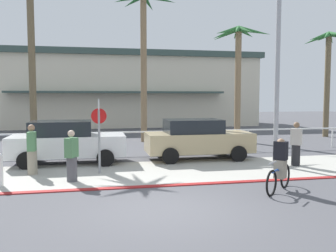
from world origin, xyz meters
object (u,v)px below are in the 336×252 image
(palm_tree_3, at_px, (144,35))
(car_white_1, at_px, (67,142))
(palm_tree_5, at_px, (329,56))
(pedestrian_2, at_px, (72,158))
(palm_tree_4, at_px, (239,51))
(stop_sign_bike_lane, at_px, (99,125))
(car_tan_2, at_px, (197,139))
(streetlight_curb, at_px, (281,52))
(palm_tree_2, at_px, (31,11))
(cyclist_blue_0, at_px, (280,166))
(pedestrian_0, at_px, (296,146))
(pedestrian_1, at_px, (32,152))

(palm_tree_3, bearing_deg, car_white_1, -121.51)
(palm_tree_5, distance_m, pedestrian_2, 19.00)
(palm_tree_4, bearing_deg, palm_tree_5, 8.79)
(stop_sign_bike_lane, xyz_separation_m, car_tan_2, (4.08, 2.05, -0.81))
(streetlight_curb, bearing_deg, stop_sign_bike_lane, 178.22)
(streetlight_curb, xyz_separation_m, palm_tree_2, (-9.89, 8.01, 2.80))
(streetlight_curb, distance_m, palm_tree_4, 8.05)
(palm_tree_4, distance_m, pedestrian_2, 13.34)
(cyclist_blue_0, bearing_deg, stop_sign_bike_lane, 145.98)
(stop_sign_bike_lane, xyz_separation_m, car_white_1, (-1.24, 2.09, -0.81))
(streetlight_curb, height_order, cyclist_blue_0, streetlight_curb)
(streetlight_curb, height_order, palm_tree_5, streetlight_curb)
(car_white_1, bearing_deg, palm_tree_4, 30.46)
(pedestrian_0, distance_m, pedestrian_2, 8.24)
(streetlight_curb, distance_m, palm_tree_2, 13.04)
(palm_tree_5, relative_size, pedestrian_2, 4.24)
(streetlight_curb, relative_size, palm_tree_3, 0.88)
(car_tan_2, height_order, pedestrian_1, pedestrian_1)
(palm_tree_4, height_order, cyclist_blue_0, palm_tree_4)
(palm_tree_5, height_order, cyclist_blue_0, palm_tree_5)
(car_white_1, distance_m, pedestrian_0, 8.85)
(palm_tree_2, xyz_separation_m, pedestrian_1, (1.10, -7.58, -6.29))
(palm_tree_4, relative_size, cyclist_blue_0, 4.49)
(stop_sign_bike_lane, height_order, car_white_1, stop_sign_bike_lane)
(palm_tree_3, distance_m, pedestrian_0, 11.20)
(cyclist_blue_0, bearing_deg, pedestrian_0, 52.90)
(palm_tree_5, distance_m, pedestrian_1, 19.54)
(palm_tree_3, bearing_deg, stop_sign_bike_lane, -107.62)
(streetlight_curb, distance_m, palm_tree_3, 9.73)
(palm_tree_2, distance_m, cyclist_blue_0, 15.25)
(palm_tree_2, distance_m, palm_tree_5, 18.27)
(car_tan_2, relative_size, pedestrian_0, 2.62)
(stop_sign_bike_lane, relative_size, car_white_1, 0.58)
(pedestrian_1, bearing_deg, streetlight_curb, -2.84)
(palm_tree_4, distance_m, pedestrian_0, 9.00)
(palm_tree_4, bearing_deg, car_tan_2, -126.34)
(streetlight_curb, bearing_deg, car_tan_2, 137.90)
(pedestrian_0, bearing_deg, palm_tree_3, 118.15)
(pedestrian_2, bearing_deg, cyclist_blue_0, -21.19)
(palm_tree_2, relative_size, palm_tree_3, 1.12)
(palm_tree_2, height_order, palm_tree_5, palm_tree_2)
(palm_tree_3, height_order, palm_tree_5, palm_tree_3)
(palm_tree_2, relative_size, cyclist_blue_0, 6.41)
(palm_tree_2, bearing_deg, stop_sign_bike_lane, -66.94)
(streetlight_curb, height_order, palm_tree_2, palm_tree_2)
(palm_tree_3, xyz_separation_m, palm_tree_4, (5.47, -0.90, -0.91))
(palm_tree_2, relative_size, pedestrian_0, 5.71)
(car_white_1, relative_size, cyclist_blue_0, 2.93)
(palm_tree_3, distance_m, cyclist_blue_0, 13.24)
(palm_tree_2, bearing_deg, pedestrian_0, -36.67)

